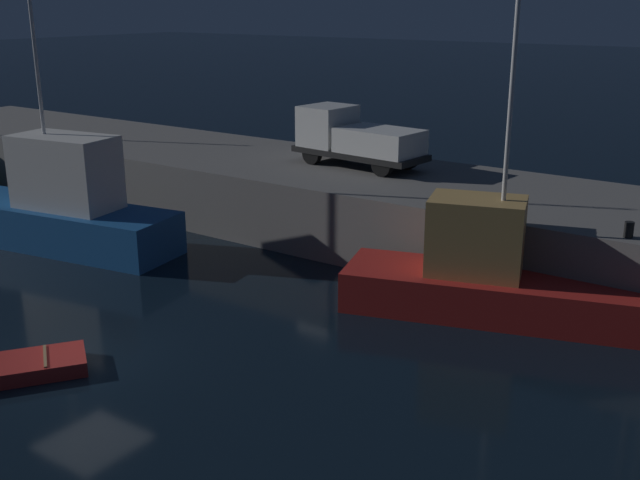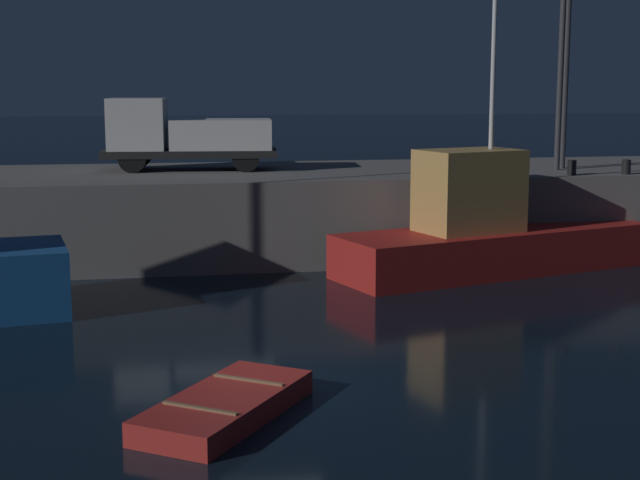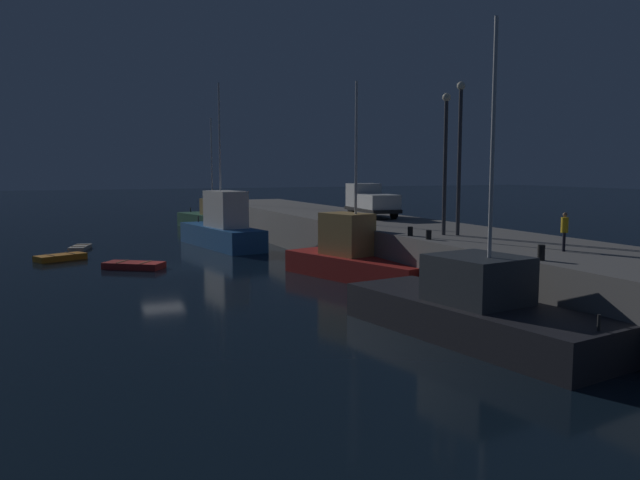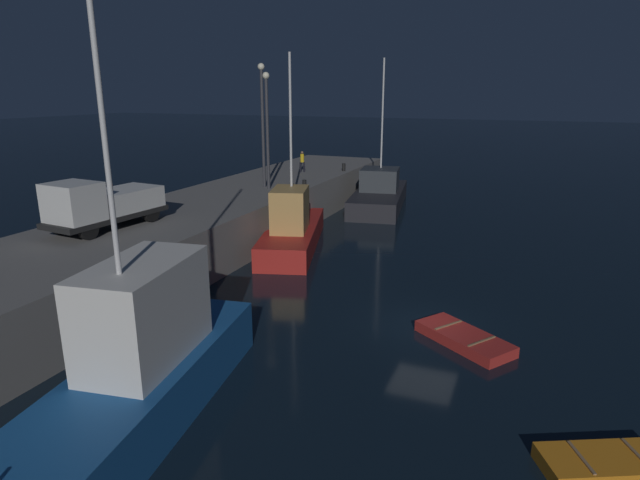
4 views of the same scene
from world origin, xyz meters
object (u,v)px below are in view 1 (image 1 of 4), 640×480
fishing_trawler_red (57,208)px  utility_truck (355,138)px  bollard_central (629,230)px  fishing_boat_blue (497,280)px  dinghy_orange_near (14,368)px

fishing_trawler_red → utility_truck: 12.35m
utility_truck → bollard_central: size_ratio=12.53×
fishing_boat_blue → utility_truck: (-8.77, 5.53, 2.75)m
dinghy_orange_near → utility_truck: size_ratio=0.65×
utility_truck → bollard_central: utility_truck is taller
fishing_trawler_red → dinghy_orange_near: 11.46m
utility_truck → bollard_central: (12.09, -3.98, -0.95)m
fishing_trawler_red → utility_truck: (8.27, 8.87, 2.35)m
fishing_boat_blue → dinghy_orange_near: 14.16m
fishing_boat_blue → bollard_central: (3.32, 1.55, 1.80)m
fishing_trawler_red → fishing_boat_blue: 17.37m
bollard_central → fishing_trawler_red: bearing=-166.5°
fishing_boat_blue → bollard_central: 4.08m
dinghy_orange_near → bollard_central: bearing=46.4°
utility_truck → fishing_trawler_red: bearing=-133.0°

